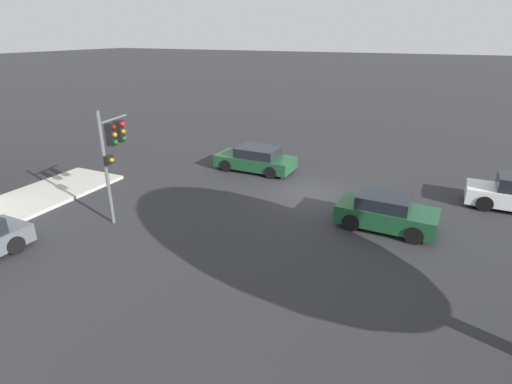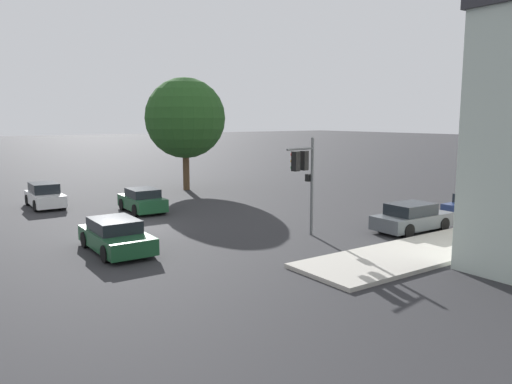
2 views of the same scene
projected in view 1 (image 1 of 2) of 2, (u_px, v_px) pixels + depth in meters
name	position (u px, v px, depth m)	size (l,w,h in m)	color
ground_plane	(307.00, 195.00, 19.61)	(300.00, 300.00, 0.00)	#28282B
traffic_signal	(113.00, 144.00, 16.02)	(0.78, 1.94, 4.68)	#515456
crossing_car_0	(386.00, 213.00, 16.02)	(3.92, 2.01, 1.42)	#194728
crossing_car_2	(256.00, 159.00, 22.82)	(4.49, 2.09, 1.37)	#194728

